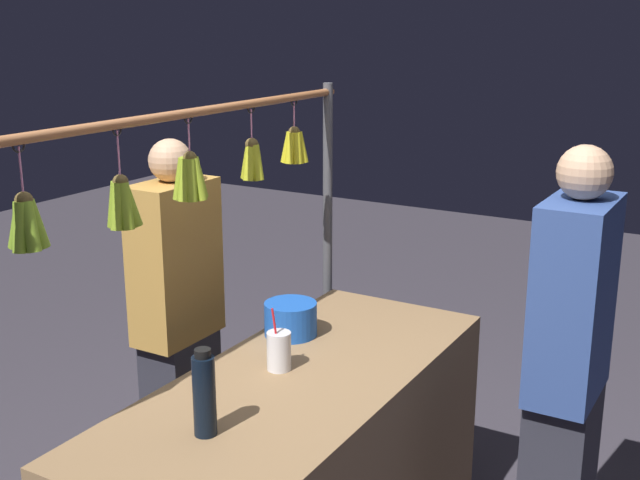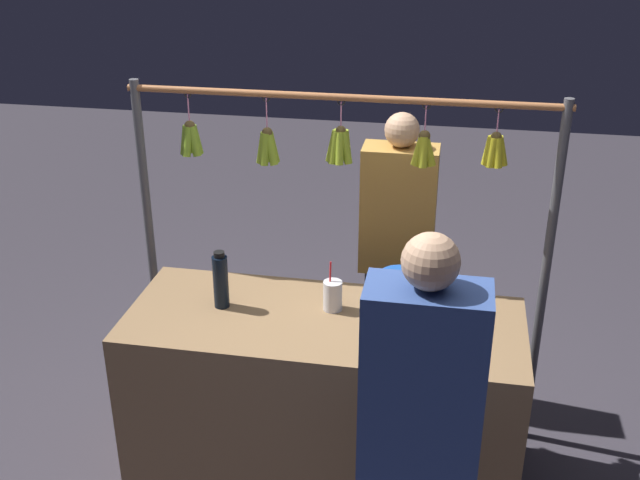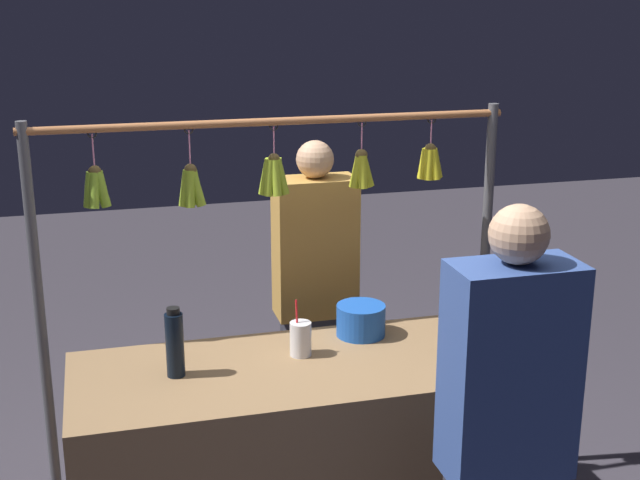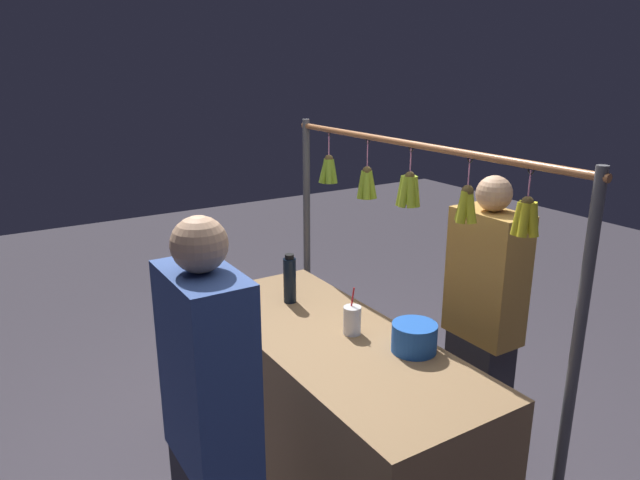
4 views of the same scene
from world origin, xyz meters
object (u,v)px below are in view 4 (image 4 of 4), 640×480
object	(u,v)px
water_bottle	(290,279)
vendor_person	(482,331)
drink_cup	(352,320)
customer_person	(212,451)
blue_bucket	(414,337)

from	to	relation	value
water_bottle	vendor_person	xyz separation A→B (m)	(-0.73, -0.71, -0.19)
drink_cup	customer_person	distance (m)	1.00
blue_bucket	customer_person	distance (m)	1.05
vendor_person	customer_person	size ratio (longest dim) A/B	0.96
drink_cup	water_bottle	bearing A→B (deg)	7.17
water_bottle	blue_bucket	size ratio (longest dim) A/B	1.33
customer_person	blue_bucket	bearing A→B (deg)	-81.73
vendor_person	customer_person	bearing A→B (deg)	97.88
blue_bucket	drink_cup	bearing A→B (deg)	24.85
blue_bucket	vendor_person	world-z (taller)	vendor_person
drink_cup	vendor_person	xyz separation A→B (m)	(-0.23, -0.65, -0.13)
blue_bucket	customer_person	xyz separation A→B (m)	(-0.15, 1.03, -0.09)
water_bottle	blue_bucket	xyz separation A→B (m)	(-0.79, -0.20, -0.06)
water_bottle	vendor_person	size ratio (longest dim) A/B	0.17
water_bottle	blue_bucket	world-z (taller)	water_bottle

